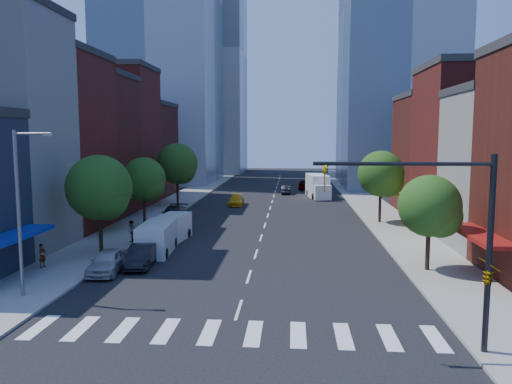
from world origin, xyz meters
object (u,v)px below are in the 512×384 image
at_px(cargo_van_far, 170,229).
at_px(traffic_car_far, 304,185).
at_px(parked_car_rear, 174,214).
at_px(traffic_car_oncoming, 286,190).
at_px(pedestrian_near, 42,256).
at_px(parked_car_second, 141,256).
at_px(parked_car_third, 172,217).
at_px(taxi, 236,200).
at_px(box_truck, 318,187).
at_px(pedestrian_far, 131,231).
at_px(parked_car_front, 108,261).
at_px(cargo_van_near, 157,238).

height_order(cargo_van_far, traffic_car_far, cargo_van_far).
xyz_separation_m(parked_car_rear, traffic_car_oncoming, (11.24, 25.52, -0.16)).
distance_m(cargo_van_far, pedestrian_near, 11.30).
bearing_deg(traffic_car_oncoming, parked_car_second, 78.67).
bearing_deg(parked_car_third, taxi, 76.83).
bearing_deg(box_truck, traffic_car_far, 91.69).
distance_m(parked_car_second, pedestrian_near, 6.42).
relative_size(pedestrian_near, pedestrian_far, 0.89).
distance_m(taxi, traffic_car_oncoming, 14.45).
height_order(taxi, pedestrian_far, pedestrian_far).
xyz_separation_m(parked_car_front, traffic_car_oncoming, (10.92, 44.79, -0.13)).
relative_size(parked_car_front, pedestrian_far, 2.52).
relative_size(cargo_van_near, traffic_car_oncoming, 1.43).
height_order(cargo_van_near, pedestrian_far, cargo_van_near).
xyz_separation_m(parked_car_third, traffic_car_oncoming, (11.24, 26.31, -0.03)).
bearing_deg(cargo_van_near, pedestrian_far, 130.71).
bearing_deg(parked_car_front, parked_car_third, 87.92).
relative_size(parked_car_second, traffic_car_far, 0.95).
height_order(parked_car_second, pedestrian_near, pedestrian_near).
bearing_deg(parked_car_rear, pedestrian_far, -95.57).
distance_m(parked_car_third, traffic_car_far, 35.59).
bearing_deg(box_truck, parked_car_rear, -134.02).
height_order(cargo_van_far, pedestrian_far, cargo_van_far).
bearing_deg(parked_car_rear, parked_car_second, -83.65).
relative_size(parked_car_second, traffic_car_oncoming, 1.15).
distance_m(cargo_van_far, traffic_car_oncoming, 36.12).
xyz_separation_m(parked_car_second, pedestrian_near, (-6.29, -1.26, 0.21)).
bearing_deg(parked_car_rear, taxi, 67.60).
distance_m(parked_car_front, cargo_van_far, 10.02).
relative_size(traffic_car_far, pedestrian_far, 2.62).
bearing_deg(parked_car_front, box_truck, 66.06).
bearing_deg(parked_car_rear, cargo_van_far, -78.23).
relative_size(parked_car_rear, pedestrian_near, 3.45).
distance_m(cargo_van_near, cargo_van_far, 4.28).
distance_m(parked_car_third, parked_car_rear, 0.80).
height_order(traffic_car_far, pedestrian_far, pedestrian_far).
xyz_separation_m(parked_car_front, traffic_car_far, (13.83, 51.13, 0.03)).
xyz_separation_m(cargo_van_far, traffic_car_far, (12.16, 41.26, -0.28)).
height_order(parked_car_third, pedestrian_near, pedestrian_near).
height_order(parked_car_front, taxi, parked_car_front).
height_order(parked_car_front, parked_car_second, parked_car_front).
relative_size(parked_car_rear, traffic_car_oncoming, 1.42).
bearing_deg(box_truck, pedestrian_far, -125.31).
bearing_deg(box_truck, taxi, -147.69).
height_order(parked_car_front, traffic_car_far, traffic_car_far).
height_order(parked_car_third, traffic_car_oncoming, parked_car_third).
relative_size(cargo_van_near, box_truck, 0.67).
xyz_separation_m(taxi, pedestrian_near, (-9.38, -31.23, 0.30)).
distance_m(parked_car_front, parked_car_second, 2.42).
relative_size(cargo_van_far, box_truck, 0.64).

